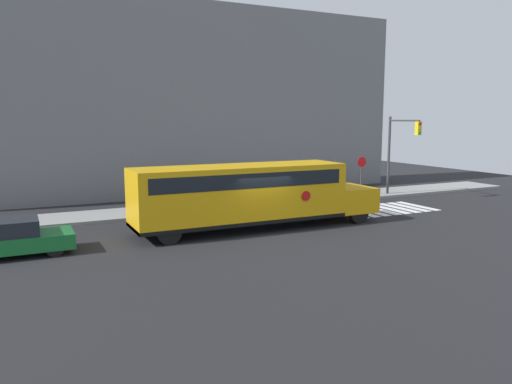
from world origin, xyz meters
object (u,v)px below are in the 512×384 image
object	(u,v)px
parked_car	(9,238)
stop_sign	(361,171)
traffic_light	(399,145)
school_bus	(249,193)

from	to	relation	value
parked_car	stop_sign	xyz separation A→B (m)	(19.99, 5.36, 1.02)
parked_car	stop_sign	size ratio (longest dim) A/B	1.63
parked_car	traffic_light	size ratio (longest dim) A/B	0.83
parked_car	stop_sign	world-z (taller)	stop_sign
school_bus	parked_car	bearing A→B (deg)	-178.77
traffic_light	parked_car	bearing A→B (deg)	-168.76
parked_car	traffic_light	world-z (taller)	traffic_light
stop_sign	traffic_light	distance (m)	2.84
parked_car	stop_sign	distance (m)	20.72
parked_car	traffic_light	bearing A→B (deg)	11.24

